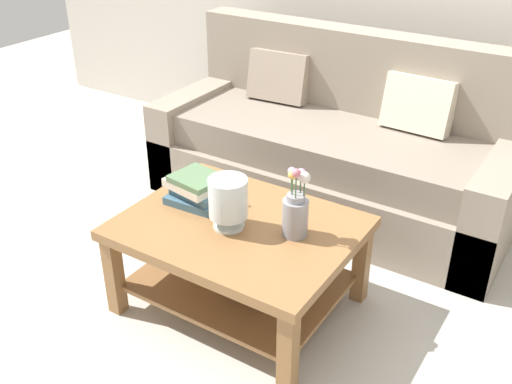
% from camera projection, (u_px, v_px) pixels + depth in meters
% --- Properties ---
extents(ground_plane, '(10.00, 10.00, 0.00)m').
position_uv_depth(ground_plane, '(267.00, 269.00, 3.28)').
color(ground_plane, '#B7B2A8').
extents(couch, '(2.23, 0.90, 1.06)m').
position_uv_depth(couch, '(335.00, 151.00, 3.76)').
color(couch, gray).
rests_on(couch, ground).
extents(coffee_table, '(1.08, 0.84, 0.48)m').
position_uv_depth(coffee_table, '(240.00, 248.00, 2.86)').
color(coffee_table, olive).
rests_on(coffee_table, ground).
extents(book_stack_main, '(0.30, 0.23, 0.15)m').
position_uv_depth(book_stack_main, '(195.00, 189.00, 2.93)').
color(book_stack_main, '#3D6075').
rests_on(book_stack_main, coffee_table).
extents(glass_hurricane_vase, '(0.18, 0.18, 0.25)m').
position_uv_depth(glass_hurricane_vase, '(228.00, 200.00, 2.70)').
color(glass_hurricane_vase, silver).
rests_on(glass_hurricane_vase, coffee_table).
extents(flower_pitcher, '(0.12, 0.12, 0.35)m').
position_uv_depth(flower_pitcher, '(296.00, 211.00, 2.66)').
color(flower_pitcher, gray).
rests_on(flower_pitcher, coffee_table).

